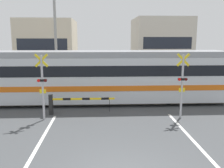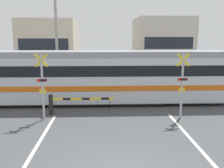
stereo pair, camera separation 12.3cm
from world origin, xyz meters
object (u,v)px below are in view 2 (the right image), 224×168
Objects in this scene: commuter_train at (71,75)px; crossing_barrier_far at (142,84)px; crossing_signal_left at (42,84)px; pedestrian at (111,77)px; crossing_barrier_near at (67,102)px; crossing_signal_right at (182,83)px.

crossing_barrier_far is at bearing 29.13° from commuter_train.
pedestrian is at bearing 65.05° from crossing_signal_left.
commuter_train is 5.62× the size of crossing_barrier_near.
crossing_signal_left reaches higher than crossing_barrier_near.
crossing_signal_left is 2.06× the size of pedestrian.
crossing_barrier_near is 1.00× the size of crossing_barrier_far.
crossing_barrier_near is 1.06× the size of crossing_signal_right.
commuter_train is at bearing -150.87° from crossing_barrier_far.
commuter_train reaches higher than crossing_barrier_near.
pedestrian is (2.67, 7.18, 0.24)m from crossing_barrier_near.
pedestrian is at bearing 112.77° from crossing_signal_right.
commuter_train is 2.80m from crossing_barrier_near.
commuter_train is 12.19× the size of pedestrian.
crossing_signal_right is (6.05, -0.86, 1.16)m from crossing_barrier_near.
crossing_barrier_far is 1.06× the size of crossing_signal_right.
crossing_signal_left is 7.12m from crossing_signal_right.
crossing_barrier_near is at bearing -132.69° from crossing_barrier_far.
crossing_signal_right is at bearing -80.31° from crossing_barrier_far.
commuter_train is at bearing 150.63° from crossing_signal_right.
crossing_barrier_near is (0.07, -2.58, -1.08)m from commuter_train.
crossing_barrier_near is at bearing -88.34° from commuter_train.
crossing_barrier_near is at bearing 171.87° from crossing_signal_right.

